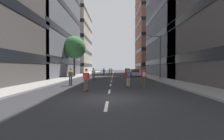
{
  "coord_description": "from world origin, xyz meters",
  "views": [
    {
      "loc": [
        0.37,
        -10.19,
        1.84
      ],
      "look_at": [
        0.0,
        19.75,
        1.43
      ],
      "focal_mm": 27.37,
      "sensor_mm": 36.0,
      "label": 1
    }
  ],
  "objects_px": {
    "streetlamp_right": "(158,52)",
    "skater_5": "(128,76)",
    "skater_1": "(112,71)",
    "parked_car_near": "(128,71)",
    "skater_7": "(144,76)",
    "skater_3": "(104,71)",
    "skater_9": "(109,71)",
    "skater_6": "(128,75)",
    "street_tree_near": "(74,48)",
    "skater_0": "(94,74)",
    "parked_car_mid": "(135,73)",
    "skater_2": "(86,78)",
    "skater_4": "(71,76)",
    "skater_8": "(126,71)"
  },
  "relations": [
    {
      "from": "streetlamp_right",
      "to": "skater_9",
      "type": "distance_m",
      "value": 26.81
    },
    {
      "from": "parked_car_near",
      "to": "skater_8",
      "type": "xyz_separation_m",
      "value": [
        -1.45,
        -13.08,
        0.29
      ]
    },
    {
      "from": "parked_car_near",
      "to": "streetlamp_right",
      "type": "xyz_separation_m",
      "value": [
        2.0,
        -31.68,
        3.44
      ]
    },
    {
      "from": "streetlamp_right",
      "to": "skater_2",
      "type": "distance_m",
      "value": 15.29
    },
    {
      "from": "streetlamp_right",
      "to": "skater_1",
      "type": "height_order",
      "value": "streetlamp_right"
    },
    {
      "from": "skater_0",
      "to": "skater_2",
      "type": "bearing_deg",
      "value": -86.43
    },
    {
      "from": "skater_2",
      "to": "skater_1",
      "type": "bearing_deg",
      "value": 87.62
    },
    {
      "from": "skater_1",
      "to": "skater_5",
      "type": "relative_size",
      "value": 1.0
    },
    {
      "from": "skater_3",
      "to": "skater_9",
      "type": "relative_size",
      "value": 1.0
    },
    {
      "from": "street_tree_near",
      "to": "skater_3",
      "type": "xyz_separation_m",
      "value": [
        5.55,
        5.45,
        -4.84
      ]
    },
    {
      "from": "parked_car_near",
      "to": "skater_1",
      "type": "distance_m",
      "value": 9.79
    },
    {
      "from": "parked_car_near",
      "to": "street_tree_near",
      "type": "xyz_separation_m",
      "value": [
        -12.46,
        -23.42,
        5.13
      ]
    },
    {
      "from": "skater_8",
      "to": "skater_9",
      "type": "distance_m",
      "value": 8.16
    },
    {
      "from": "skater_6",
      "to": "skater_1",
      "type": "bearing_deg",
      "value": 94.45
    },
    {
      "from": "skater_4",
      "to": "skater_7",
      "type": "relative_size",
      "value": 1.0
    },
    {
      "from": "parked_car_near",
      "to": "skater_7",
      "type": "distance_m",
      "value": 40.73
    },
    {
      "from": "skater_3",
      "to": "skater_6",
      "type": "bearing_deg",
      "value": -78.86
    },
    {
      "from": "street_tree_near",
      "to": "skater_3",
      "type": "distance_m",
      "value": 9.16
    },
    {
      "from": "street_tree_near",
      "to": "skater_5",
      "type": "distance_m",
      "value": 20.32
    },
    {
      "from": "skater_9",
      "to": "parked_car_mid",
      "type": "bearing_deg",
      "value": -66.78
    },
    {
      "from": "parked_car_near",
      "to": "parked_car_mid",
      "type": "xyz_separation_m",
      "value": [
        0.0,
        -20.07,
        0.0
      ]
    },
    {
      "from": "parked_car_mid",
      "to": "skater_3",
      "type": "height_order",
      "value": "skater_3"
    },
    {
      "from": "streetlamp_right",
      "to": "skater_8",
      "type": "relative_size",
      "value": 3.65
    },
    {
      "from": "skater_9",
      "to": "skater_3",
      "type": "bearing_deg",
      "value": -94.79
    },
    {
      "from": "skater_7",
      "to": "skater_6",
      "type": "bearing_deg",
      "value": 115.99
    },
    {
      "from": "parked_car_near",
      "to": "skater_3",
      "type": "bearing_deg",
      "value": -111.01
    },
    {
      "from": "skater_7",
      "to": "skater_8",
      "type": "distance_m",
      "value": 27.61
    },
    {
      "from": "street_tree_near",
      "to": "skater_5",
      "type": "relative_size",
      "value": 4.48
    },
    {
      "from": "streetlamp_right",
      "to": "skater_5",
      "type": "xyz_separation_m",
      "value": [
        -5.16,
        -9.16,
        -3.12
      ]
    },
    {
      "from": "skater_2",
      "to": "skater_9",
      "type": "height_order",
      "value": "same"
    },
    {
      "from": "streetlamp_right",
      "to": "skater_6",
      "type": "distance_m",
      "value": 8.63
    },
    {
      "from": "parked_car_near",
      "to": "skater_9",
      "type": "relative_size",
      "value": 2.47
    },
    {
      "from": "skater_1",
      "to": "skater_6",
      "type": "distance_m",
      "value": 29.85
    },
    {
      "from": "skater_1",
      "to": "skater_9",
      "type": "bearing_deg",
      "value": 108.08
    },
    {
      "from": "skater_1",
      "to": "skater_9",
      "type": "relative_size",
      "value": 1.0
    },
    {
      "from": "skater_6",
      "to": "skater_7",
      "type": "relative_size",
      "value": 1.0
    },
    {
      "from": "skater_0",
      "to": "skater_3",
      "type": "xyz_separation_m",
      "value": [
        0.48,
        15.78,
        -0.03
      ]
    },
    {
      "from": "skater_1",
      "to": "skater_7",
      "type": "height_order",
      "value": "same"
    },
    {
      "from": "parked_car_near",
      "to": "skater_4",
      "type": "relative_size",
      "value": 2.47
    },
    {
      "from": "parked_car_near",
      "to": "skater_7",
      "type": "xyz_separation_m",
      "value": [
        -1.65,
        -40.69,
        0.32
      ]
    },
    {
      "from": "skater_1",
      "to": "skater_3",
      "type": "xyz_separation_m",
      "value": [
        -1.63,
        -9.74,
        0.0
      ]
    },
    {
      "from": "parked_car_mid",
      "to": "skater_1",
      "type": "bearing_deg",
      "value": 114.04
    },
    {
      "from": "street_tree_near",
      "to": "skater_6",
      "type": "height_order",
      "value": "street_tree_near"
    },
    {
      "from": "parked_car_near",
      "to": "skater_1",
      "type": "xyz_separation_m",
      "value": [
        -5.28,
        -8.24,
        0.29
      ]
    },
    {
      "from": "skater_3",
      "to": "skater_6",
      "type": "relative_size",
      "value": 1.0
    },
    {
      "from": "parked_car_mid",
      "to": "skater_4",
      "type": "xyz_separation_m",
      "value": [
        -9.01,
        -19.81,
        0.32
      ]
    },
    {
      "from": "parked_car_near",
      "to": "skater_2",
      "type": "distance_m",
      "value": 44.33
    },
    {
      "from": "skater_3",
      "to": "skater_7",
      "type": "bearing_deg",
      "value": -76.97
    },
    {
      "from": "parked_car_near",
      "to": "street_tree_near",
      "type": "bearing_deg",
      "value": -118.01
    },
    {
      "from": "skater_4",
      "to": "skater_5",
      "type": "bearing_deg",
      "value": -9.34
    }
  ]
}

